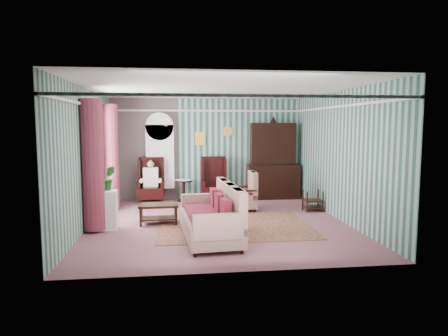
{
  "coord_description": "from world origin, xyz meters",
  "views": [
    {
      "loc": [
        -0.91,
        -8.57,
        2.14
      ],
      "look_at": [
        0.2,
        0.6,
        1.14
      ],
      "focal_mm": 32.0,
      "sensor_mm": 36.0,
      "label": 1
    }
  ],
  "objects": [
    {
      "name": "coffee_table",
      "position": [
        -1.3,
        0.07,
        0.22
      ],
      "size": [
        0.87,
        0.55,
        0.43
      ],
      "primitive_type": "cube",
      "rotation": [
        0.0,
        0.0,
        0.04
      ],
      "color": "black",
      "rests_on": "floor"
    },
    {
      "name": "bookcase",
      "position": [
        -1.35,
        2.84,
        1.12
      ],
      "size": [
        0.8,
        0.28,
        2.24
      ],
      "primitive_type": "cube",
      "color": "silver",
      "rests_on": "floor"
    },
    {
      "name": "floral_armchair",
      "position": [
        0.7,
        1.18,
        0.54
      ],
      "size": [
        0.76,
        0.81,
        1.09
      ],
      "primitive_type": "cube",
      "rotation": [
        0.0,
        0.0,
        1.58
      ],
      "color": "#C0AD94",
      "rests_on": "floor"
    },
    {
      "name": "potted_plant_b",
      "position": [
        -2.3,
        -0.18,
        1.05
      ],
      "size": [
        0.33,
        0.3,
        0.5
      ],
      "primitive_type": "imported",
      "rotation": [
        0.0,
        0.0,
        0.32
      ],
      "color": "#21571B",
      "rests_on": "plant_stand"
    },
    {
      "name": "round_side_table",
      "position": [
        -0.7,
        2.6,
        0.3
      ],
      "size": [
        0.5,
        0.5,
        0.6
      ],
      "primitive_type": "cylinder",
      "color": "black",
      "rests_on": "floor"
    },
    {
      "name": "room_shell",
      "position": [
        -0.62,
        0.18,
        2.01
      ],
      "size": [
        5.53,
        6.02,
        2.91
      ],
      "color": "#335D57",
      "rests_on": "ground"
    },
    {
      "name": "wingback_left",
      "position": [
        -1.6,
        2.45,
        0.62
      ],
      "size": [
        0.76,
        0.8,
        1.25
      ],
      "primitive_type": "cube",
      "color": "black",
      "rests_on": "floor"
    },
    {
      "name": "nest_table",
      "position": [
        2.47,
        0.9,
        0.27
      ],
      "size": [
        0.45,
        0.38,
        0.54
      ],
      "primitive_type": "cube",
      "color": "black",
      "rests_on": "floor"
    },
    {
      "name": "wingback_right",
      "position": [
        0.15,
        2.45,
        0.62
      ],
      "size": [
        0.76,
        0.8,
        1.25
      ],
      "primitive_type": "cube",
      "color": "black",
      "rests_on": "floor"
    },
    {
      "name": "potted_plant_c",
      "position": [
        -2.51,
        -0.2,
        0.98
      ],
      "size": [
        0.26,
        0.26,
        0.35
      ],
      "primitive_type": "imported",
      "rotation": [
        0.0,
        0.0,
        0.43
      ],
      "color": "#16481A",
      "rests_on": "plant_stand"
    },
    {
      "name": "potted_plant_a",
      "position": [
        -2.5,
        -0.4,
        1.02
      ],
      "size": [
        0.48,
        0.44,
        0.45
      ],
      "primitive_type": "imported",
      "rotation": [
        0.0,
        0.0,
        0.24
      ],
      "color": "#29551A",
      "rests_on": "plant_stand"
    },
    {
      "name": "sofa",
      "position": [
        -0.3,
        -1.29,
        0.53
      ],
      "size": [
        1.27,
        2.19,
        1.06
      ],
      "primitive_type": "cube",
      "rotation": [
        0.0,
        0.0,
        1.65
      ],
      "color": "#B3AF8B",
      "rests_on": "floor"
    },
    {
      "name": "dresser_hutch",
      "position": [
        1.9,
        2.72,
        1.18
      ],
      "size": [
        1.5,
        0.56,
        2.36
      ],
      "primitive_type": "cube",
      "color": "black",
      "rests_on": "floor"
    },
    {
      "name": "floor",
      "position": [
        0.0,
        0.0,
        0.0
      ],
      "size": [
        6.0,
        6.0,
        0.0
      ],
      "primitive_type": "plane",
      "color": "#824C51",
      "rests_on": "ground"
    },
    {
      "name": "rug",
      "position": [
        0.3,
        -0.3,
        0.01
      ],
      "size": [
        3.2,
        2.6,
        0.01
      ],
      "primitive_type": "cube",
      "color": "#501A1C",
      "rests_on": "floor"
    },
    {
      "name": "seated_woman",
      "position": [
        -1.6,
        2.45,
        0.59
      ],
      "size": [
        0.44,
        0.4,
        1.18
      ],
      "primitive_type": null,
      "color": "white",
      "rests_on": "floor"
    },
    {
      "name": "plant_stand",
      "position": [
        -2.4,
        -0.3,
        0.4
      ],
      "size": [
        0.55,
        0.35,
        0.8
      ],
      "primitive_type": "cube",
      "color": "white",
      "rests_on": "floor"
    }
  ]
}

